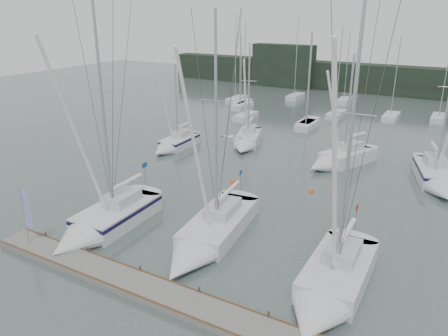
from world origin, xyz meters
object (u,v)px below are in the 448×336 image
Objects in this scene: sailboat_mid_c at (337,160)px; buoy_a at (234,182)px; sailboat_near_right at (328,290)px; sailboat_mid_a at (173,145)px; dock_banner at (26,211)px; sailboat_near_left at (101,224)px; buoy_b at (311,192)px; sailboat_mid_b at (246,142)px; sailboat_mid_d at (438,179)px; sailboat_near_center at (205,240)px.

sailboat_mid_c is 10.95m from buoy_a.
sailboat_near_right reaches higher than sailboat_mid_a.
sailboat_mid_a reaches higher than dock_banner.
sailboat_near_left is 35.10× the size of buoy_b.
sailboat_near_right is at bearing -39.10° from sailboat_mid_a.
sailboat_mid_d reaches higher than sailboat_mid_b.
sailboat_mid_d is 32.48m from dock_banner.
sailboat_mid_b is at bearing 157.50° from sailboat_mid_d.
sailboat_mid_d is (19.14, 20.54, 0.01)m from sailboat_near_left.
buoy_a is 6.80m from buoy_b.
sailboat_mid_a is 21.35× the size of buoy_b.
sailboat_near_left is 0.98× the size of sailboat_near_right.
sailboat_near_left is at bearing -91.65° from sailboat_mid_c.
buoy_b is 21.82m from dock_banner.
buoy_a reaches higher than buoy_b.
sailboat_near_center is at bearing -138.97° from sailboat_mid_d.
sailboat_near_right is at bearing -71.32° from sailboat_mid_b.
sailboat_near_center is 22.11m from sailboat_mid_b.
sailboat_mid_b is at bearing 103.15° from sailboat_near_center.
sailboat_mid_d is (9.02, -0.75, 0.04)m from sailboat_mid_c.
sailboat_near_right reaches higher than sailboat_near_center.
buoy_b is 0.12× the size of dock_banner.
sailboat_near_center is 0.95× the size of sailboat_near_right.
sailboat_mid_a is 2.62× the size of dock_banner.
sailboat_near_left is 26.09× the size of buoy_a.
sailboat_near_center reaches higher than sailboat_mid_b.
dock_banner is at bearing -156.58° from sailboat_near_center.
sailboat_mid_b is 26.54m from dock_banner.
sailboat_mid_d is at bearing 44.41° from sailboat_near_left.
sailboat_mid_d is (19.59, -2.15, 0.12)m from sailboat_mid_b.
buoy_b is (10.59, -8.72, -0.55)m from sailboat_mid_b.
sailboat_near_center is at bearing -74.83° from sailboat_mid_c.
sailboat_mid_a is 0.70× the size of sailboat_mid_d.
sailboat_near_left is 1.03× the size of sailboat_near_center.
sailboat_near_center reaches higher than buoy_b.
sailboat_near_left is 4.31× the size of dock_banner.
sailboat_mid_b is 0.84× the size of sailboat_mid_d.
sailboat_near_left is 17.27m from buoy_b.
sailboat_near_center reaches higher than sailboat_mid_c.
buoy_b is (-8.99, -6.58, -0.67)m from sailboat_mid_d.
sailboat_near_right is 1.17× the size of sailboat_mid_d.
sailboat_near_right is 1.40× the size of sailboat_mid_b.
sailboat_mid_a is at bearing 141.53° from sailboat_near_right.
sailboat_mid_d is 11.16m from buoy_b.
sailboat_mid_b is 1.04× the size of sailboat_mid_c.
buoy_b is (6.66, 1.36, 0.00)m from buoy_a.
buoy_a is (-3.70, 10.66, -0.54)m from sailboat_near_center.
dock_banner reaches higher than buoy_a.
sailboat_near_right is at bearing 2.32° from dock_banner.
sailboat_near_right is at bearing -0.62° from sailboat_near_left.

